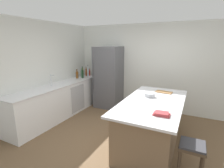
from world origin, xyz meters
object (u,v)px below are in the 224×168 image
at_px(whiskey_bottle, 77,75).
at_px(cutting_board, 164,92).
at_px(olive_oil_bottle, 83,73).
at_px(wine_bottle, 82,74).
at_px(soda_bottle, 88,72).
at_px(gin_bottle, 82,74).
at_px(refrigerator, 108,77).
at_px(kitchen_island, 152,123).
at_px(mixing_bowl, 150,95).
at_px(sink_faucet, 51,80).
at_px(hot_sauce_bottle, 89,73).
at_px(vinegar_bottle, 86,72).
at_px(cookbook_stack, 162,114).
at_px(bar_stool, 192,150).

bearing_deg(whiskey_bottle, cutting_board, -8.57).
height_order(olive_oil_bottle, wine_bottle, wine_bottle).
height_order(soda_bottle, whiskey_bottle, soda_bottle).
bearing_deg(cutting_board, gin_bottle, 167.50).
bearing_deg(refrigerator, wine_bottle, -156.77).
relative_size(kitchen_island, mixing_bowl, 9.86).
bearing_deg(sink_faucet, hot_sauce_bottle, 87.74).
xyz_separation_m(refrigerator, vinegar_bottle, (-0.89, 0.04, 0.10)).
relative_size(wine_bottle, mixing_bowl, 1.70).
relative_size(soda_bottle, cookbook_stack, 1.52).
relative_size(kitchen_island, olive_oil_bottle, 6.92).
relative_size(olive_oil_bottle, wine_bottle, 0.84).
bearing_deg(gin_bottle, kitchen_island, -26.34).
relative_size(kitchen_island, soda_bottle, 5.63).
bearing_deg(refrigerator, kitchen_island, -40.93).
bearing_deg(wine_bottle, kitchen_island, -25.56).
bearing_deg(mixing_bowl, refrigerator, 141.77).
relative_size(sink_faucet, olive_oil_bottle, 0.96).
relative_size(soda_bottle, mixing_bowl, 1.75).
bearing_deg(wine_bottle, vinegar_bottle, 107.45).
height_order(refrigerator, olive_oil_bottle, refrigerator).
distance_m(refrigerator, mixing_bowl, 2.12).
xyz_separation_m(soda_bottle, mixing_bowl, (2.41, -1.27, -0.12)).
xyz_separation_m(gin_bottle, whiskey_bottle, (-0.04, -0.19, 0.00)).
relative_size(sink_faucet, gin_bottle, 1.07).
bearing_deg(olive_oil_bottle, cookbook_stack, -34.41).
distance_m(vinegar_bottle, wine_bottle, 0.39).
bearing_deg(olive_oil_bottle, vinegar_bottle, 87.84).
relative_size(hot_sauce_bottle, cutting_board, 0.64).
height_order(vinegar_bottle, cutting_board, vinegar_bottle).
height_order(refrigerator, wine_bottle, refrigerator).
distance_m(vinegar_bottle, soda_bottle, 0.17).
distance_m(hot_sauce_bottle, cutting_board, 2.88).
bearing_deg(soda_bottle, vinegar_bottle, 147.70).
bearing_deg(wine_bottle, cutting_board, -11.04).
bearing_deg(wine_bottle, soda_bottle, 85.63).
bearing_deg(kitchen_island, soda_bottle, 149.25).
xyz_separation_m(sink_faucet, whiskey_bottle, (-0.02, 1.10, -0.04)).
bearing_deg(whiskey_bottle, kitchen_island, -22.67).
relative_size(wine_bottle, cookbook_stack, 1.47).
height_order(refrigerator, mixing_bowl, refrigerator).
distance_m(bar_stool, olive_oil_bottle, 4.08).
bearing_deg(vinegar_bottle, mixing_bowl, -27.99).
bearing_deg(refrigerator, hot_sauce_bottle, 169.56).
bearing_deg(olive_oil_bottle, whiskey_bottle, -93.64).
bearing_deg(sink_faucet, whiskey_bottle, 91.16).
bearing_deg(olive_oil_bottle, hot_sauce_bottle, 76.52).
distance_m(bar_stool, cutting_board, 1.62).
bearing_deg(bar_stool, soda_bottle, 145.99).
relative_size(olive_oil_bottle, cookbook_stack, 1.23).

